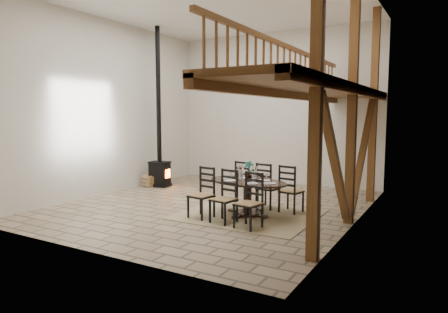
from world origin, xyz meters
The scene contains 7 objects.
ground centered at (0.00, 0.00, 0.00)m, with size 8.00×8.00×0.00m, color tan.
room_shell centered at (1.19, 0.00, 3.01)m, with size 7.02×8.02×5.01m.
rug centered at (1.23, -0.51, 0.01)m, with size 3.00×2.50×0.02m, color #C4B97E.
dining_table centered at (1.23, -0.51, 0.42)m, with size 2.11×2.42×1.25m.
wood_stove centered at (-2.85, 1.40, 1.14)m, with size 0.68×0.56×5.00m.
log_basket centered at (-3.10, 1.34, 0.19)m, with size 0.52×0.52×0.43m.
log_stack centered at (-3.16, 1.15, 0.18)m, with size 0.40×0.34×0.36m.
Camera 1 is at (5.21, -8.50, 2.29)m, focal length 32.00 mm.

